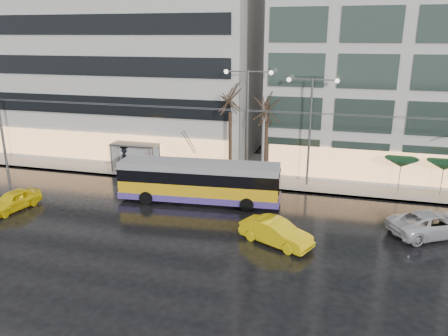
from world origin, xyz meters
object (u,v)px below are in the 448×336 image
(street_lamp_near, at_px, (248,110))
(taxi_a, at_px, (13,201))
(bus_shelter, at_px, (132,151))
(trolleybus, at_px, (199,183))

(street_lamp_near, xyz_separation_m, taxi_a, (-14.50, -10.42, -5.30))
(bus_shelter, relative_size, street_lamp_near, 0.47)
(bus_shelter, bearing_deg, taxi_a, -111.79)
(trolleybus, relative_size, taxi_a, 2.95)
(trolleybus, bearing_deg, bus_shelter, 145.78)
(street_lamp_near, distance_m, taxi_a, 18.63)
(bus_shelter, height_order, taxi_a, bus_shelter)
(trolleybus, xyz_separation_m, taxi_a, (-12.14, -4.85, -0.78))
(bus_shelter, height_order, street_lamp_near, street_lamp_near)
(trolleybus, height_order, bus_shelter, trolleybus)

